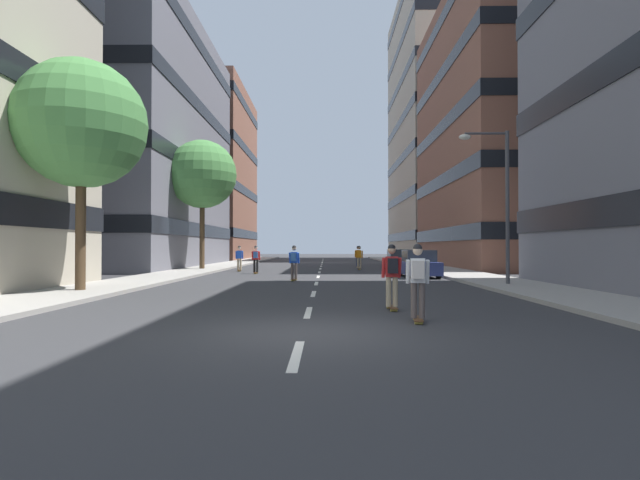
# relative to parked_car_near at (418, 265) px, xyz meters

# --- Properties ---
(ground_plane) EXTENTS (157.71, 157.71, 0.00)m
(ground_plane) POSITION_rel_parked_car_near_xyz_m (-5.64, 8.49, -0.70)
(ground_plane) COLOR #333335
(sidewalk_left) EXTENTS (3.33, 72.28, 0.14)m
(sidewalk_left) POSITION_rel_parked_car_near_xyz_m (-14.15, 11.78, -0.63)
(sidewalk_left) COLOR #9E9991
(sidewalk_left) RESTS_ON ground_plane
(sidewalk_right) EXTENTS (3.33, 72.28, 0.14)m
(sidewalk_right) POSITION_rel_parked_car_near_xyz_m (2.86, 11.78, -0.63)
(sidewalk_right) COLOR #9E9991
(sidewalk_right) RESTS_ON ground_plane
(lane_markings) EXTENTS (0.16, 62.20, 0.01)m
(lane_markings) POSITION_rel_parked_car_near_xyz_m (-5.64, 10.21, -0.70)
(lane_markings) COLOR silver
(lane_markings) RESTS_ON ground_plane
(building_left_mid) EXTENTS (17.54, 24.03, 20.70)m
(building_left_mid) POSITION_rel_parked_car_near_xyz_m (-24.52, 13.86, 9.74)
(building_left_mid) COLOR slate
(building_left_mid) RESTS_ON ground_plane
(building_left_far) EXTENTS (17.54, 19.26, 22.40)m
(building_left_far) POSITION_rel_parked_car_near_xyz_m (-24.52, 37.35, 10.60)
(building_left_far) COLOR brown
(building_left_far) RESTS_ON ground_plane
(building_right_mid) EXTENTS (17.54, 21.63, 22.60)m
(building_right_mid) POSITION_rel_parked_car_near_xyz_m (13.24, 13.86, 10.69)
(building_right_mid) COLOR brown
(building_right_mid) RESTS_ON ground_plane
(building_right_far) EXTENTS (17.54, 23.64, 35.20)m
(building_right_far) POSITION_rel_parked_car_near_xyz_m (13.24, 37.35, 16.99)
(building_right_far) COLOR #B2A893
(building_right_far) RESTS_ON ground_plane
(parked_car_near) EXTENTS (1.82, 4.40, 1.52)m
(parked_car_near) POSITION_rel_parked_car_near_xyz_m (0.00, 0.00, 0.00)
(parked_car_near) COLOR navy
(parked_car_near) RESTS_ON ground_plane
(parked_car_mid) EXTENTS (1.82, 4.40, 1.52)m
(parked_car_mid) POSITION_rel_parked_car_near_xyz_m (0.00, 6.90, 0.00)
(parked_car_mid) COLOR #B2B7BF
(parked_car_mid) RESTS_ON ground_plane
(street_tree_near) EXTENTS (4.92, 4.92, 9.27)m
(street_tree_near) POSITION_rel_parked_car_near_xyz_m (-14.15, 7.57, 6.22)
(street_tree_near) COLOR #4C3823
(street_tree_near) RESTS_ON sidewalk_left
(street_tree_mid) EXTENTS (4.67, 4.67, 8.41)m
(street_tree_mid) POSITION_rel_parked_car_near_xyz_m (-14.15, -9.82, 5.49)
(street_tree_mid) COLOR #4C3823
(street_tree_mid) RESTS_ON sidewalk_left
(streetlamp_right) EXTENTS (2.13, 0.30, 6.50)m
(streetlamp_right) POSITION_rel_parked_car_near_xyz_m (2.16, -6.68, 3.44)
(streetlamp_right) COLOR #3F3F44
(streetlamp_right) RESTS_ON sidewalk_right
(skater_0) EXTENTS (0.55, 0.91, 1.78)m
(skater_0) POSITION_rel_parked_car_near_xyz_m (-11.23, 6.34, 0.29)
(skater_0) COLOR brown
(skater_0) RESTS_ON ground_plane
(skater_1) EXTENTS (0.55, 0.91, 1.78)m
(skater_1) POSITION_rel_parked_car_near_xyz_m (-2.73, 8.91, 0.29)
(skater_1) COLOR brown
(skater_1) RESTS_ON ground_plane
(skater_2) EXTENTS (0.54, 0.91, 1.78)m
(skater_2) POSITION_rel_parked_car_near_xyz_m (-3.40, -14.29, 0.32)
(skater_2) COLOR brown
(skater_2) RESTS_ON ground_plane
(skater_3) EXTENTS (0.55, 0.92, 1.78)m
(skater_3) POSITION_rel_parked_car_near_xyz_m (-6.80, -3.01, 0.32)
(skater_3) COLOR brown
(skater_3) RESTS_ON ground_plane
(skater_4) EXTENTS (0.53, 0.90, 1.78)m
(skater_4) POSITION_rel_parked_car_near_xyz_m (-9.64, 3.31, 0.32)
(skater_4) COLOR brown
(skater_4) RESTS_ON ground_plane
(skater_5) EXTENTS (0.54, 0.91, 1.78)m
(skater_5) POSITION_rel_parked_car_near_xyz_m (-2.60, 12.35, 0.29)
(skater_5) COLOR brown
(skater_5) RESTS_ON ground_plane
(skater_6) EXTENTS (0.55, 0.92, 1.78)m
(skater_6) POSITION_rel_parked_car_near_xyz_m (-3.10, -16.42, 0.32)
(skater_6) COLOR brown
(skater_6) RESTS_ON ground_plane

